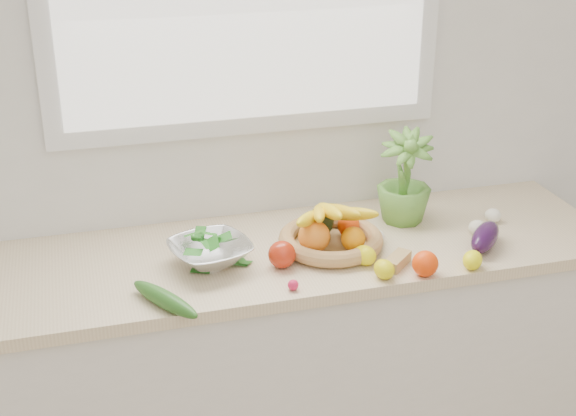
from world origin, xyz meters
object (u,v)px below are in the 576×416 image
object	(u,v)px
cucumber	(165,299)
fruit_basket	(330,234)
colander_with_spinach	(210,248)
apple	(282,254)
potted_herb	(404,178)
eggplant	(485,237)

from	to	relation	value
cucumber	fruit_basket	distance (m)	0.60
colander_with_spinach	fruit_basket	bearing A→B (deg)	2.93
apple	cucumber	bearing A→B (deg)	-159.44
potted_herb	apple	bearing A→B (deg)	-156.05
apple	cucumber	xyz separation A→B (m)	(-0.37, -0.14, -0.02)
cucumber	fruit_basket	size ratio (longest dim) A/B	0.81
cucumber	fruit_basket	bearing A→B (deg)	21.95
fruit_basket	eggplant	bearing A→B (deg)	-15.83
apple	potted_herb	bearing A→B (deg)	23.95
eggplant	fruit_basket	bearing A→B (deg)	164.17
fruit_basket	potted_herb	bearing A→B (deg)	23.47
eggplant	potted_herb	distance (m)	0.34
cucumber	fruit_basket	world-z (taller)	fruit_basket
eggplant	colander_with_spinach	world-z (taller)	colander_with_spinach
apple	fruit_basket	xyz separation A→B (m)	(0.18, 0.08, 0.01)
eggplant	potted_herb	xyz separation A→B (m)	(-0.17, 0.27, 0.11)
apple	fruit_basket	world-z (taller)	fruit_basket
eggplant	fruit_basket	distance (m)	0.49
eggplant	cucumber	xyz separation A→B (m)	(-1.03, -0.09, -0.01)
cucumber	colander_with_spinach	distance (m)	0.27
potted_herb	fruit_basket	xyz separation A→B (m)	(-0.30, -0.13, -0.10)
cucumber	potted_herb	xyz separation A→B (m)	(0.86, 0.36, 0.13)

